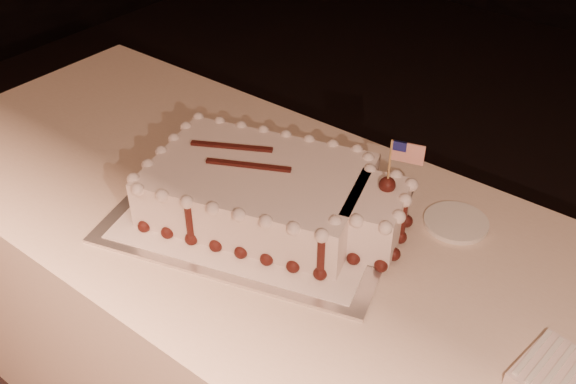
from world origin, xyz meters
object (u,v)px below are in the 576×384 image
Objects in this scene: sheet_cake at (272,193)px; side_plate at (456,222)px; cake_board at (259,211)px; banquet_table at (346,377)px.

sheet_cake reaches higher than side_plate.
cake_board is 4.36× the size of side_plate.
cake_board is (-0.25, -0.01, 0.38)m from banquet_table.
sheet_cake reaches higher than banquet_table.
cake_board is 0.07m from sheet_cake.
side_plate is (0.33, 0.22, -0.06)m from sheet_cake.
sheet_cake reaches higher than cake_board.
banquet_table is 0.49m from sheet_cake.
side_plate is at bearing 16.01° from cake_board.
banquet_table is 4.00× the size of cake_board.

